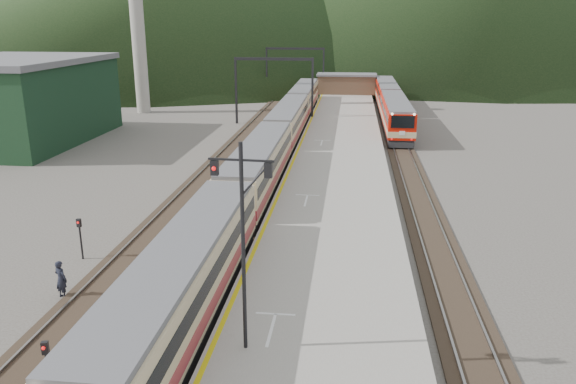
# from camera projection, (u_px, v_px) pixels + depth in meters

# --- Properties ---
(track_main) EXTENTS (2.60, 200.00, 0.23)m
(track_main) POSITION_uv_depth(u_px,v_px,m) (282.00, 151.00, 54.28)
(track_main) COLOR black
(track_main) RESTS_ON ground
(track_far) EXTENTS (2.60, 200.00, 0.23)m
(track_far) POSITION_uv_depth(u_px,v_px,m) (231.00, 150.00, 54.82)
(track_far) COLOR black
(track_far) RESTS_ON ground
(track_second) EXTENTS (2.60, 200.00, 0.23)m
(track_second) POSITION_uv_depth(u_px,v_px,m) (403.00, 154.00, 53.03)
(track_second) COLOR black
(track_second) RESTS_ON ground
(platform) EXTENTS (8.00, 100.00, 1.00)m
(platform) POSITION_uv_depth(u_px,v_px,m) (340.00, 153.00, 51.64)
(platform) COLOR gray
(platform) RESTS_ON ground
(gantry_near) EXTENTS (9.55, 0.25, 8.00)m
(gantry_near) POSITION_uv_depth(u_px,v_px,m) (274.00, 78.00, 67.20)
(gantry_near) COLOR black
(gantry_near) RESTS_ON ground
(gantry_far) EXTENTS (9.55, 0.25, 8.00)m
(gantry_far) POSITION_uv_depth(u_px,v_px,m) (295.00, 63.00, 90.94)
(gantry_far) COLOR black
(gantry_far) RESTS_ON ground
(warehouse) EXTENTS (14.50, 20.50, 8.60)m
(warehouse) POSITION_uv_depth(u_px,v_px,m) (16.00, 100.00, 57.95)
(warehouse) COLOR black
(warehouse) RESTS_ON ground
(station_shed) EXTENTS (9.40, 4.40, 3.10)m
(station_shed) POSITION_uv_depth(u_px,v_px,m) (347.00, 83.00, 89.02)
(station_shed) COLOR brown
(station_shed) RESTS_ON platform
(main_train) EXTENTS (2.74, 75.12, 3.34)m
(main_train) POSITION_uv_depth(u_px,v_px,m) (276.00, 142.00, 49.79)
(main_train) COLOR tan
(main_train) RESTS_ON track_main
(second_train) EXTENTS (2.71, 37.00, 3.31)m
(second_train) POSITION_uv_depth(u_px,v_px,m) (391.00, 104.00, 71.93)
(second_train) COLOR red
(second_train) RESTS_ON track_second
(signal_mast) EXTENTS (2.20, 0.30, 7.53)m
(signal_mast) POSITION_uv_depth(u_px,v_px,m) (243.00, 228.00, 18.84)
(signal_mast) COLOR black
(signal_mast) RESTS_ON platform
(short_signal_a) EXTENTS (0.25, 0.21, 2.27)m
(short_signal_a) POSITION_uv_depth(u_px,v_px,m) (47.00, 363.00, 18.43)
(short_signal_a) COLOR black
(short_signal_a) RESTS_ON ground
(short_signal_b) EXTENTS (0.26, 0.23, 2.27)m
(short_signal_b) POSITION_uv_depth(u_px,v_px,m) (213.00, 171.00, 41.80)
(short_signal_b) COLOR black
(short_signal_b) RESTS_ON ground
(short_signal_c) EXTENTS (0.24, 0.19, 2.27)m
(short_signal_c) POSITION_uv_depth(u_px,v_px,m) (80.00, 233.00, 29.66)
(short_signal_c) COLOR black
(short_signal_c) RESTS_ON ground
(worker) EXTENTS (0.78, 0.66, 1.82)m
(worker) POSITION_uv_depth(u_px,v_px,m) (61.00, 279.00, 25.65)
(worker) COLOR black
(worker) RESTS_ON ground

